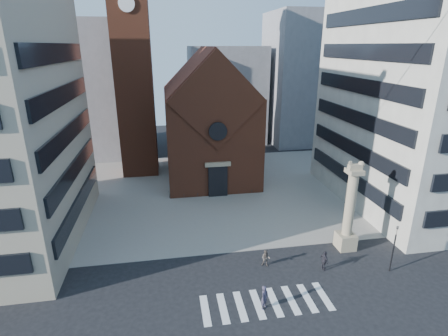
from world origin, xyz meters
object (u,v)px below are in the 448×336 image
(traffic_light, at_px, (394,248))
(pedestrian_2, at_px, (324,261))
(pedestrian_0, at_px, (265,297))
(scooter_0, at_px, (171,193))
(pedestrian_1, at_px, (266,258))
(lion_column, at_px, (349,215))

(traffic_light, bearing_deg, pedestrian_2, 168.23)
(pedestrian_0, bearing_deg, traffic_light, -31.37)
(scooter_0, bearing_deg, pedestrian_1, -51.23)
(pedestrian_2, height_order, scooter_0, pedestrian_2)
(lion_column, distance_m, pedestrian_2, 5.17)
(traffic_light, distance_m, pedestrian_1, 10.60)
(scooter_0, bearing_deg, pedestrian_2, -41.33)
(lion_column, xyz_separation_m, scooter_0, (-15.87, 14.69, -2.96))
(pedestrian_0, bearing_deg, pedestrian_2, -13.38)
(traffic_light, height_order, scooter_0, traffic_light)
(lion_column, xyz_separation_m, pedestrian_1, (-8.20, -1.51, -2.69))
(pedestrian_2, bearing_deg, pedestrian_0, 110.78)
(lion_column, distance_m, scooter_0, 21.83)
(lion_column, xyz_separation_m, pedestrian_2, (-3.46, -2.86, -2.56))
(pedestrian_1, relative_size, pedestrian_2, 0.86)
(pedestrian_2, xyz_separation_m, scooter_0, (-12.41, 17.56, -0.40))
(traffic_light, height_order, pedestrian_2, traffic_light)
(pedestrian_0, height_order, pedestrian_1, pedestrian_0)
(pedestrian_1, bearing_deg, traffic_light, 12.51)
(traffic_light, relative_size, pedestrian_1, 2.80)
(scooter_0, bearing_deg, pedestrian_0, -60.44)
(lion_column, relative_size, traffic_light, 2.02)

